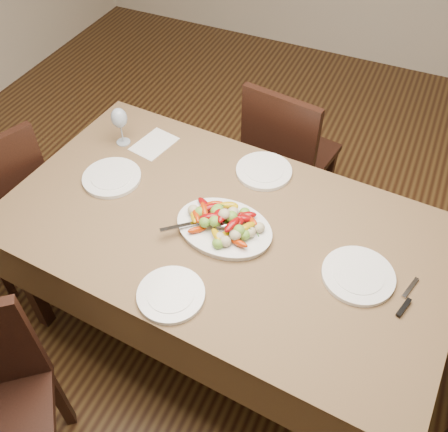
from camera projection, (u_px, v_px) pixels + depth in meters
floor at (210, 330)px, 2.56m from camera, size 6.00×6.00×0.00m
dining_table at (224, 281)px, 2.31m from camera, size 1.91×1.16×0.76m
chair_far at (292, 153)px, 2.79m from camera, size 0.48×0.48×0.95m
serving_platter at (224, 229)px, 2.01m from camera, size 0.41×0.31×0.02m
roasted_vegetables at (224, 219)px, 1.97m from camera, size 0.33×0.24×0.09m
serving_spoon at (205, 223)px, 1.98m from camera, size 0.24×0.24×0.03m
plate_left at (112, 178)px, 2.22m from camera, size 0.26×0.26×0.02m
plate_right at (358, 275)px, 1.86m from camera, size 0.27×0.27×0.02m
plate_far at (264, 171)px, 2.25m from camera, size 0.25×0.25×0.02m
plate_near at (171, 295)px, 1.80m from camera, size 0.25×0.25×0.02m
wine_glass at (120, 125)px, 2.33m from camera, size 0.08×0.08×0.20m
menu_card at (154, 144)px, 2.40m from camera, size 0.19×0.24×0.00m
table_knife at (407, 299)px, 1.79m from camera, size 0.07×0.20×0.01m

